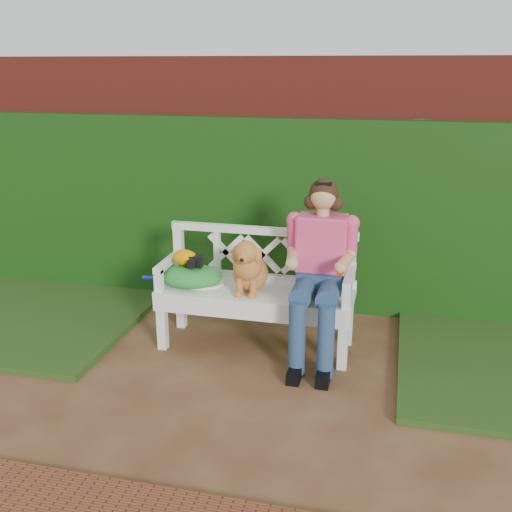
# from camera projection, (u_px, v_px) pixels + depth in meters

# --- Properties ---
(ground) EXTENTS (60.00, 60.00, 0.00)m
(ground) POSITION_uv_depth(u_px,v_px,m) (230.00, 395.00, 4.05)
(ground) COLOR #4F2A19
(brick_wall) EXTENTS (10.00, 0.30, 2.20)m
(brick_wall) POSITION_uv_depth(u_px,v_px,m) (285.00, 183.00, 5.47)
(brick_wall) COLOR maroon
(brick_wall) RESTS_ON ground
(ivy_hedge) EXTENTS (10.00, 0.18, 1.70)m
(ivy_hedge) POSITION_uv_depth(u_px,v_px,m) (280.00, 215.00, 5.34)
(ivy_hedge) COLOR #133B0D
(ivy_hedge) RESTS_ON ground
(grass_left) EXTENTS (2.60, 2.00, 0.05)m
(grass_left) POSITION_uv_depth(u_px,v_px,m) (2.00, 309.00, 5.41)
(grass_left) COLOR black
(grass_left) RESTS_ON ground
(garden_bench) EXTENTS (1.63, 0.76, 0.48)m
(garden_bench) POSITION_uv_depth(u_px,v_px,m) (256.00, 318.00, 4.68)
(garden_bench) COLOR white
(garden_bench) RESTS_ON ground
(seated_woman) EXTENTS (0.67, 0.82, 1.31)m
(seated_woman) POSITION_uv_depth(u_px,v_px,m) (320.00, 274.00, 4.42)
(seated_woman) COLOR #FB315E
(seated_woman) RESTS_ON ground
(dog) EXTENTS (0.42, 0.48, 0.44)m
(dog) POSITION_uv_depth(u_px,v_px,m) (250.00, 264.00, 4.50)
(dog) COLOR #BA733C
(dog) RESTS_ON garden_bench
(tennis_racket) EXTENTS (0.76, 0.43, 0.03)m
(tennis_racket) POSITION_uv_depth(u_px,v_px,m) (197.00, 282.00, 4.71)
(tennis_racket) COLOR white
(tennis_racket) RESTS_ON garden_bench
(green_bag) EXTENTS (0.53, 0.44, 0.16)m
(green_bag) POSITION_uv_depth(u_px,v_px,m) (191.00, 275.00, 4.66)
(green_bag) COLOR #196D21
(green_bag) RESTS_ON garden_bench
(camera_item) EXTENTS (0.13, 0.10, 0.09)m
(camera_item) POSITION_uv_depth(u_px,v_px,m) (195.00, 261.00, 4.62)
(camera_item) COLOR black
(camera_item) RESTS_ON green_bag
(baseball_glove) EXTENTS (0.21, 0.16, 0.12)m
(baseball_glove) POSITION_uv_depth(u_px,v_px,m) (185.00, 257.00, 4.64)
(baseball_glove) COLOR orange
(baseball_glove) RESTS_ON green_bag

